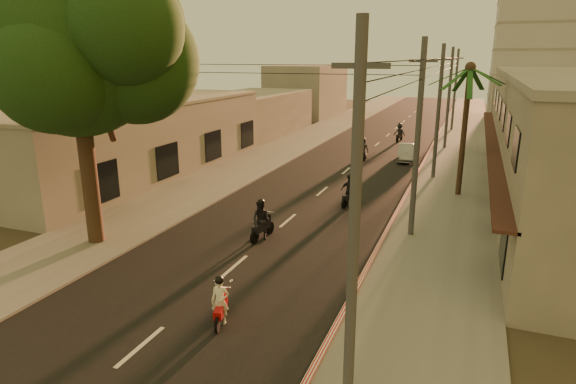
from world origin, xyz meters
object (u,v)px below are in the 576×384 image
at_px(palm_tree, 470,75).
at_px(scooter_red, 220,302).
at_px(scooter_far_a, 363,150).
at_px(scooter_mid_b, 349,192).
at_px(broadleaf_tree, 85,49).
at_px(scooter_far_b, 399,133).
at_px(scooter_mid_a, 261,221).
at_px(parked_car, 407,152).

relative_size(palm_tree, scooter_red, 5.01).
bearing_deg(scooter_far_a, scooter_mid_b, -98.15).
bearing_deg(broadleaf_tree, scooter_mid_b, 46.76).
relative_size(palm_tree, scooter_far_b, 4.28).
xyz_separation_m(scooter_mid_a, parked_car, (3.87, 20.31, -0.22)).
relative_size(palm_tree, scooter_mid_a, 4.11).
bearing_deg(scooter_far_b, scooter_mid_b, -80.13).
bearing_deg(scooter_red, broadleaf_tree, 136.03).
height_order(scooter_far_b, parked_car, scooter_far_b).
bearing_deg(scooter_far_b, parked_car, -69.35).
bearing_deg(broadleaf_tree, scooter_far_b, 75.51).
bearing_deg(parked_car, scooter_mid_b, -102.58).
xyz_separation_m(palm_tree, scooter_mid_b, (-5.69, -4.36, -6.30)).
height_order(broadleaf_tree, parked_car, broadleaf_tree).
bearing_deg(scooter_mid_a, parked_car, 86.43).
height_order(palm_tree, scooter_red, palm_tree).
relative_size(scooter_red, scooter_mid_a, 0.82).
relative_size(scooter_red, scooter_far_b, 0.85).
height_order(palm_tree, scooter_far_b, palm_tree).
distance_m(broadleaf_tree, scooter_mid_a, 10.37).
relative_size(broadleaf_tree, scooter_far_a, 6.32).
bearing_deg(scooter_far_a, scooter_mid_a, -108.71).
height_order(scooter_far_a, scooter_far_b, scooter_far_a).
bearing_deg(broadleaf_tree, scooter_mid_a, 24.92).
relative_size(broadleaf_tree, scooter_far_b, 6.31).
bearing_deg(scooter_mid_b, palm_tree, 49.11).
bearing_deg(palm_tree, parked_car, 114.67).
height_order(palm_tree, scooter_mid_b, palm_tree).
bearing_deg(scooter_far_a, parked_car, 1.09).
relative_size(scooter_far_a, parked_car, 0.46).
distance_m(scooter_far_a, parked_car, 3.58).
distance_m(scooter_mid_a, scooter_far_b, 29.33).
xyz_separation_m(scooter_red, scooter_mid_b, (0.75, 13.62, 0.12)).
bearing_deg(scooter_mid_b, scooter_red, -81.56).
height_order(broadleaf_tree, scooter_far_a, broadleaf_tree).
xyz_separation_m(broadleaf_tree, scooter_red, (8.17, -4.13, -7.75)).
relative_size(palm_tree, scooter_far_a, 4.28).
bearing_deg(palm_tree, scooter_red, -109.70).
distance_m(broadleaf_tree, palm_tree, 20.18).
xyz_separation_m(broadleaf_tree, scooter_mid_a, (6.41, 2.98, -7.59)).
xyz_separation_m(scooter_mid_a, scooter_mid_b, (2.51, 6.51, -0.04)).
height_order(scooter_mid_a, scooter_far_b, scooter_mid_a).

